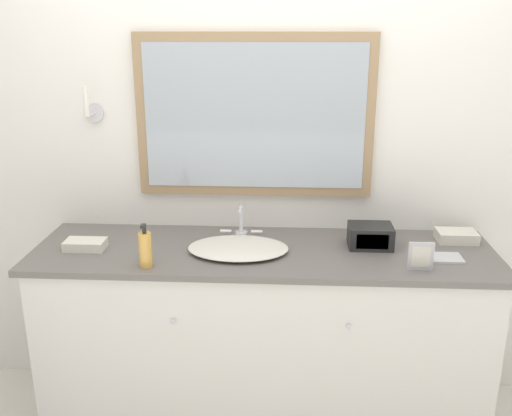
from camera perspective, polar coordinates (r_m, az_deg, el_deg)
name	(u,v)px	position (r m, az deg, el deg)	size (l,w,h in m)	color
wall_back	(266,151)	(2.83, 1.04, 5.68)	(8.00, 0.18, 2.55)	white
vanity_counter	(263,335)	(2.82, 0.71, -12.56)	(2.12, 0.61, 0.89)	silver
sink_basin	(238,247)	(2.60, -1.79, -3.92)	(0.46, 0.37, 0.17)	silver
soap_bottle	(145,249)	(2.46, -11.01, -4.05)	(0.06, 0.06, 0.19)	gold
appliance_box	(370,236)	(2.69, 11.36, -2.77)	(0.20, 0.15, 0.10)	black
picture_frame	(421,256)	(2.49, 16.16, -4.66)	(0.11, 0.01, 0.12)	#B2B2B7
hand_towel_near_sink	(85,245)	(2.74, -16.70, -3.52)	(0.18, 0.11, 0.04)	silver
hand_towel_far_corner	(456,236)	(2.88, 19.41, -2.67)	(0.18, 0.13, 0.05)	silver
metal_tray	(442,258)	(2.65, 18.08, -4.75)	(0.18, 0.12, 0.01)	silver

